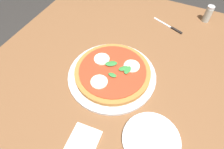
# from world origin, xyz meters

# --- Properties ---
(ground_plane) EXTENTS (6.00, 6.00, 0.00)m
(ground_plane) POSITION_xyz_m (0.00, 0.00, 0.00)
(ground_plane) COLOR #2D2B28
(dining_table) EXTENTS (1.24, 1.07, 0.77)m
(dining_table) POSITION_xyz_m (0.00, 0.00, 0.67)
(dining_table) COLOR brown
(dining_table) RESTS_ON ground_plane
(serving_tray) EXTENTS (0.34, 0.34, 0.01)m
(serving_tray) POSITION_xyz_m (0.01, -0.01, 0.78)
(serving_tray) COLOR silver
(serving_tray) RESTS_ON dining_table
(pizza) EXTENTS (0.29, 0.29, 0.03)m
(pizza) POSITION_xyz_m (0.00, -0.01, 0.79)
(pizza) COLOR #B27033
(pizza) RESTS_ON serving_tray
(plate_white) EXTENTS (0.18, 0.18, 0.01)m
(plate_white) POSITION_xyz_m (0.18, 0.20, 0.78)
(plate_white) COLOR white
(plate_white) RESTS_ON dining_table
(napkin) EXTENTS (0.14, 0.10, 0.01)m
(napkin) POSITION_xyz_m (0.29, 0.02, 0.77)
(napkin) COLOR white
(napkin) RESTS_ON dining_table
(knife) EXTENTS (0.07, 0.16, 0.01)m
(knife) POSITION_xyz_m (-0.39, 0.12, 0.77)
(knife) COLOR black
(knife) RESTS_ON dining_table
(pepper_shaker) EXTENTS (0.03, 0.03, 0.08)m
(pepper_shaker) POSITION_xyz_m (-0.51, 0.27, 0.81)
(pepper_shaker) COLOR #B2B7AD
(pepper_shaker) RESTS_ON dining_table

